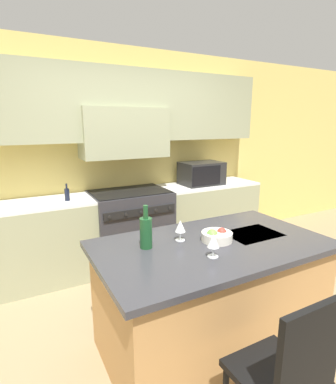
# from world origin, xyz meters

# --- Properties ---
(ground_plane) EXTENTS (10.00, 10.00, 0.00)m
(ground_plane) POSITION_xyz_m (0.00, 0.00, 0.00)
(ground_plane) COLOR #997F5B
(back_cabinetry) EXTENTS (10.00, 0.46, 2.70)m
(back_cabinetry) POSITION_xyz_m (0.00, 1.86, 1.61)
(back_cabinetry) COLOR #DBC166
(back_cabinetry) RESTS_ON ground_plane
(back_counter) EXTENTS (3.79, 0.62, 0.93)m
(back_counter) POSITION_xyz_m (-0.00, 1.61, 0.46)
(back_counter) COLOR gray
(back_counter) RESTS_ON ground_plane
(range_stove) EXTENTS (0.96, 0.70, 0.95)m
(range_stove) POSITION_xyz_m (0.00, 1.59, 0.47)
(range_stove) COLOR #2D2D33
(range_stove) RESTS_ON ground_plane
(microwave) EXTENTS (0.57, 0.41, 0.31)m
(microwave) POSITION_xyz_m (1.07, 1.61, 1.08)
(microwave) COLOR black
(microwave) RESTS_ON back_counter
(kitchen_island) EXTENTS (1.77, 1.01, 0.89)m
(kitchen_island) POSITION_xyz_m (0.02, -0.11, 0.45)
(kitchen_island) COLOR #B7844C
(kitchen_island) RESTS_ON ground_plane
(island_chair) EXTENTS (0.42, 0.40, 0.98)m
(island_chair) POSITION_xyz_m (-0.15, -0.99, 0.55)
(island_chair) COLOR black
(island_chair) RESTS_ON ground_plane
(wine_bottle) EXTENTS (0.09, 0.09, 0.32)m
(wine_bottle) POSITION_xyz_m (-0.46, 0.04, 1.01)
(wine_bottle) COLOR #194723
(wine_bottle) RESTS_ON kitchen_island
(wine_glass_near) EXTENTS (0.08, 0.08, 0.16)m
(wine_glass_near) POSITION_xyz_m (-0.13, -0.31, 1.00)
(wine_glass_near) COLOR white
(wine_glass_near) RESTS_ON kitchen_island
(wine_glass_far) EXTENTS (0.08, 0.08, 0.16)m
(wine_glass_far) POSITION_xyz_m (-0.18, 0.05, 1.00)
(wine_glass_far) COLOR white
(wine_glass_far) RESTS_ON kitchen_island
(fruit_bowl) EXTENTS (0.24, 0.24, 0.10)m
(fruit_bowl) POSITION_xyz_m (0.07, -0.09, 0.92)
(fruit_bowl) COLOR silver
(fruit_bowl) RESTS_ON kitchen_island
(oil_bottle_on_counter) EXTENTS (0.05, 0.05, 0.19)m
(oil_bottle_on_counter) POSITION_xyz_m (-0.75, 1.55, 1.00)
(oil_bottle_on_counter) COLOR black
(oil_bottle_on_counter) RESTS_ON back_counter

